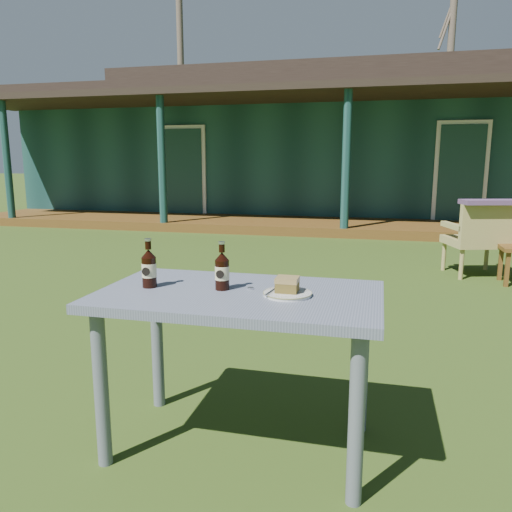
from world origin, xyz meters
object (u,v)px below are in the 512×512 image
(cake_slice, at_px, (287,284))
(cola_bottle_far, at_px, (149,268))
(cafe_table, at_px, (239,315))
(armchair_left, at_px, (480,235))
(plate, at_px, (288,294))
(cola_bottle_near, at_px, (222,271))

(cake_slice, bearing_deg, cola_bottle_far, -178.33)
(cafe_table, distance_m, cola_bottle_far, 0.45)
(cake_slice, distance_m, armchair_left, 4.17)
(plate, bearing_deg, cola_bottle_far, -179.18)
(armchair_left, bearing_deg, cola_bottle_near, -114.14)
(cafe_table, bearing_deg, armchair_left, 66.98)
(cola_bottle_near, height_order, cola_bottle_far, cola_bottle_far)
(cake_slice, xyz_separation_m, armchair_left, (1.45, 3.89, -0.31))
(cafe_table, height_order, cola_bottle_near, cola_bottle_near)
(cafe_table, distance_m, cola_bottle_near, 0.20)
(cafe_table, height_order, armchair_left, armchair_left)
(cafe_table, xyz_separation_m, cola_bottle_near, (-0.08, 0.02, 0.19))
(cola_bottle_near, bearing_deg, plate, -5.46)
(plate, height_order, armchair_left, armchair_left)
(plate, bearing_deg, cafe_table, 177.87)
(cake_slice, distance_m, cola_bottle_far, 0.62)
(plate, distance_m, cola_bottle_near, 0.30)
(cola_bottle_near, relative_size, armchair_left, 0.26)
(cafe_table, height_order, plate, plate)
(cola_bottle_near, bearing_deg, armchair_left, 65.86)
(plate, relative_size, armchair_left, 0.25)
(plate, xyz_separation_m, cola_bottle_near, (-0.29, 0.03, 0.08))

